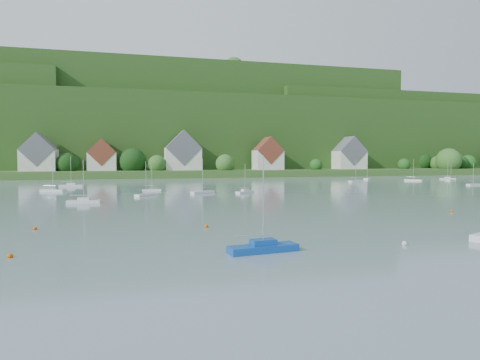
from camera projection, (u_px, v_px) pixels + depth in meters
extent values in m
cube|color=#375921|center=(170.00, 173.00, 199.82)|extent=(600.00, 60.00, 3.00)
cube|color=#1D4315|center=(160.00, 141.00, 271.49)|extent=(620.00, 160.00, 40.00)
cube|color=#1D4315|center=(176.00, 128.00, 268.70)|extent=(240.00, 130.00, 60.00)
cube|color=#1D4315|center=(393.00, 139.00, 291.33)|extent=(200.00, 110.00, 48.00)
sphere|color=#2E6123|center=(449.00, 161.00, 215.14)|extent=(12.88, 12.88, 12.88)
sphere|color=black|center=(422.00, 162.00, 231.81)|extent=(10.46, 10.46, 10.46)
sphere|color=#184B16|center=(404.00, 165.00, 214.11)|extent=(6.45, 6.45, 6.45)
sphere|color=black|center=(446.00, 162.00, 231.10)|extent=(10.68, 10.68, 10.68)
sphere|color=#2E6123|center=(157.00, 164.00, 182.34)|extent=(8.19, 8.19, 8.19)
sphere|color=#2E6123|center=(454.00, 162.00, 228.05)|extent=(10.50, 10.50, 10.50)
sphere|color=black|center=(461.00, 164.00, 221.91)|extent=(8.05, 8.05, 8.05)
sphere|color=#2E6123|center=(47.00, 166.00, 173.39)|extent=(6.49, 6.49, 6.49)
sphere|color=#2E6123|center=(267.00, 161.00, 203.39)|extent=(12.16, 12.16, 12.16)
sphere|color=#2E6123|center=(225.00, 164.00, 185.82)|extent=(8.73, 8.73, 8.73)
sphere|color=black|center=(67.00, 164.00, 175.13)|extent=(9.32, 9.32, 9.32)
sphere|color=#184B16|center=(468.00, 163.00, 225.22)|extent=(8.84, 8.84, 8.84)
sphere|color=#184B16|center=(316.00, 165.00, 198.58)|extent=(6.24, 6.24, 6.24)
sphere|color=black|center=(344.00, 164.00, 216.29)|extent=(8.16, 8.16, 8.16)
sphere|color=#2E6123|center=(437.00, 163.00, 227.74)|extent=(8.09, 8.09, 8.09)
sphere|color=black|center=(133.00, 162.00, 182.17)|extent=(11.92, 11.92, 11.92)
sphere|color=#184B16|center=(11.00, 83.00, 237.71)|extent=(10.29, 10.29, 10.29)
sphere|color=black|center=(37.00, 81.00, 230.31)|extent=(7.18, 7.18, 7.18)
sphere|color=#184B16|center=(225.00, 76.00, 259.83)|extent=(12.83, 12.83, 12.83)
sphere|color=#2E6123|center=(89.00, 65.00, 227.92)|extent=(8.18, 8.18, 8.18)
sphere|color=#184B16|center=(161.00, 80.00, 274.24)|extent=(12.73, 12.73, 12.73)
sphere|color=#184B16|center=(297.00, 76.00, 260.46)|extent=(11.50, 11.50, 11.50)
sphere|color=#184B16|center=(250.00, 82.00, 284.25)|extent=(14.65, 14.65, 14.65)
sphere|color=#2E6123|center=(234.00, 68.00, 236.80)|extent=(11.95, 11.95, 11.95)
sphere|color=#184B16|center=(354.00, 78.00, 263.57)|extent=(9.76, 9.76, 9.76)
sphere|color=#2E6123|center=(82.00, 76.00, 257.25)|extent=(7.07, 7.07, 7.07)
sphere|color=black|center=(157.00, 69.00, 237.97)|extent=(8.21, 8.21, 8.21)
sphere|color=#2E6123|center=(123.00, 75.00, 256.21)|extent=(12.24, 12.24, 12.24)
sphere|color=#2E6123|center=(344.00, 79.00, 266.62)|extent=(9.00, 9.00, 9.00)
sphere|color=#184B16|center=(314.00, 82.00, 277.83)|extent=(8.03, 8.03, 8.03)
sphere|color=#2E6123|center=(412.00, 104.00, 297.32)|extent=(9.52, 9.52, 9.52)
sphere|color=#2E6123|center=(476.00, 106.00, 311.89)|extent=(9.12, 9.12, 9.12)
sphere|color=#2E6123|center=(313.00, 98.00, 278.62)|extent=(14.97, 14.97, 14.97)
sphere|color=black|center=(421.00, 97.00, 265.21)|extent=(7.52, 7.52, 7.52)
sphere|color=#184B16|center=(284.00, 98.00, 270.85)|extent=(9.78, 9.78, 9.78)
sphere|color=#184B16|center=(342.00, 100.00, 279.83)|extent=(12.02, 12.02, 12.02)
sphere|color=black|center=(382.00, 97.00, 266.21)|extent=(11.57, 11.57, 11.57)
sphere|color=#184B16|center=(372.00, 92.00, 249.54)|extent=(12.65, 12.65, 12.65)
sphere|color=#2E6123|center=(395.00, 96.00, 260.00)|extent=(8.28, 8.28, 8.28)
sphere|color=black|center=(396.00, 105.00, 301.00)|extent=(7.47, 7.47, 7.47)
sphere|color=#2E6123|center=(318.00, 97.00, 267.56)|extent=(9.48, 9.48, 9.48)
sphere|color=black|center=(415.00, 115.00, 313.28)|extent=(8.43, 8.43, 8.43)
sphere|color=#184B16|center=(93.00, 102.00, 248.11)|extent=(12.01, 12.01, 12.01)
sphere|color=black|center=(431.00, 109.00, 285.73)|extent=(13.54, 13.54, 13.54)
sphere|color=black|center=(342.00, 107.00, 277.57)|extent=(15.08, 15.08, 15.08)
sphere|color=#2E6123|center=(318.00, 109.00, 290.21)|extent=(15.99, 15.99, 15.99)
sphere|color=black|center=(154.00, 105.00, 266.73)|extent=(15.72, 15.72, 15.72)
sphere|color=#2E6123|center=(421.00, 118.00, 349.65)|extent=(14.17, 14.17, 14.17)
sphere|color=#184B16|center=(178.00, 106.00, 266.21)|extent=(10.54, 10.54, 10.54)
cube|color=beige|center=(39.00, 160.00, 173.43)|extent=(14.00, 10.00, 9.00)
cube|color=#585960|center=(39.00, 149.00, 173.20)|extent=(14.00, 10.40, 14.00)
cube|color=beige|center=(102.00, 161.00, 181.53)|extent=(12.00, 9.00, 8.00)
cube|color=brown|center=(102.00, 152.00, 181.33)|extent=(12.00, 9.36, 12.00)
cube|color=beige|center=(183.00, 159.00, 189.11)|extent=(16.00, 11.00, 10.00)
cube|color=#585960|center=(183.00, 148.00, 188.85)|extent=(16.00, 11.44, 16.00)
cube|color=beige|center=(268.00, 160.00, 197.02)|extent=(13.00, 10.00, 9.00)
cube|color=brown|center=(268.00, 151.00, 196.79)|extent=(13.00, 10.40, 13.00)
cube|color=beige|center=(349.00, 160.00, 211.94)|extent=(15.00, 10.00, 9.00)
cube|color=#585960|center=(349.00, 151.00, 211.72)|extent=(15.00, 10.40, 15.00)
cube|color=#10439C|center=(263.00, 248.00, 35.77)|extent=(6.34, 2.54, 0.62)
cube|color=#10439C|center=(263.00, 242.00, 35.74)|extent=(2.30, 1.49, 0.50)
cylinder|color=silver|center=(263.00, 200.00, 35.56)|extent=(0.10, 0.10, 7.71)
cylinder|color=silver|center=(253.00, 235.00, 35.36)|extent=(3.37, 0.54, 0.08)
sphere|color=#CA4C00|center=(10.00, 258.00, 33.75)|extent=(0.46, 0.46, 0.46)
sphere|color=silver|center=(404.00, 245.00, 38.72)|extent=(0.48, 0.48, 0.48)
sphere|color=#CA4C00|center=(452.00, 212.00, 62.70)|extent=(0.45, 0.45, 0.45)
sphere|color=#CA4C00|center=(206.00, 227.00, 48.63)|extent=(0.47, 0.47, 0.47)
sphere|color=#CA4C00|center=(35.00, 230.00, 47.10)|extent=(0.46, 0.46, 0.46)
cube|color=silver|center=(448.00, 179.00, 162.33)|extent=(5.85, 3.88, 0.57)
cube|color=silver|center=(448.00, 177.00, 162.30)|extent=(2.29, 1.86, 0.50)
cylinder|color=silver|center=(448.00, 169.00, 162.14)|extent=(0.10, 0.10, 7.14)
cylinder|color=silver|center=(445.00, 176.00, 162.43)|extent=(2.88, 1.41, 0.08)
cube|color=silver|center=(203.00, 192.00, 96.38)|extent=(6.01, 4.29, 0.59)
cylinder|color=silver|center=(203.00, 175.00, 96.17)|extent=(0.10, 0.10, 7.42)
cylinder|color=silver|center=(200.00, 187.00, 95.71)|extent=(2.90, 1.63, 0.08)
cube|color=silver|center=(451.00, 180.00, 152.48)|extent=(4.78, 3.56, 0.48)
cylinder|color=silver|center=(451.00, 171.00, 152.32)|extent=(0.10, 0.10, 5.95)
cylinder|color=silver|center=(450.00, 177.00, 151.92)|extent=(2.30, 1.39, 0.08)
cube|color=silver|center=(71.00, 186.00, 119.45)|extent=(6.55, 2.18, 0.65)
cube|color=silver|center=(71.00, 184.00, 119.42)|extent=(2.33, 1.40, 0.50)
cylinder|color=silver|center=(71.00, 171.00, 119.23)|extent=(0.10, 0.10, 8.06)
cylinder|color=silver|center=(67.00, 182.00, 119.20)|extent=(3.55, 0.29, 0.08)
cube|color=silver|center=(367.00, 179.00, 161.46)|extent=(5.35, 5.74, 0.61)
cylinder|color=silver|center=(367.00, 168.00, 161.25)|extent=(0.10, 0.10, 7.67)
cylinder|color=silver|center=(367.00, 176.00, 160.58)|extent=(2.29, 2.58, 0.08)
cube|color=silver|center=(152.00, 190.00, 104.39)|extent=(4.81, 2.12, 0.46)
cylinder|color=silver|center=(152.00, 178.00, 104.23)|extent=(0.10, 0.10, 5.81)
cylinder|color=silver|center=(149.00, 186.00, 104.29)|extent=(2.53, 0.54, 0.08)
cube|color=silver|center=(146.00, 195.00, 89.77)|extent=(5.07, 5.04, 0.56)
cylinder|color=silver|center=(146.00, 177.00, 89.57)|extent=(0.10, 0.10, 6.98)
cylinder|color=silver|center=(143.00, 190.00, 88.99)|extent=(2.24, 2.22, 0.08)
cube|color=silver|center=(245.00, 192.00, 97.37)|extent=(5.05, 4.06, 0.51)
cube|color=silver|center=(245.00, 190.00, 97.34)|extent=(2.05, 1.84, 0.50)
cylinder|color=silver|center=(245.00, 177.00, 97.19)|extent=(0.10, 0.10, 6.41)
cylinder|color=silver|center=(243.00, 187.00, 96.73)|extent=(2.38, 1.65, 0.08)
cube|color=silver|center=(53.00, 191.00, 101.36)|extent=(6.28, 4.05, 0.61)
cylinder|color=silver|center=(53.00, 174.00, 101.15)|extent=(0.10, 0.10, 7.64)
cylinder|color=silver|center=(50.00, 186.00, 101.45)|extent=(3.11, 1.44, 0.08)
cube|color=silver|center=(84.00, 202.00, 75.09)|extent=(6.01, 2.35, 0.59)
cube|color=silver|center=(84.00, 199.00, 75.06)|extent=(2.17, 1.39, 0.50)
cylinder|color=silver|center=(83.00, 180.00, 74.89)|extent=(0.10, 0.10, 7.32)
cylinder|color=silver|center=(79.00, 195.00, 74.92)|extent=(3.20, 0.48, 0.08)
cube|color=silver|center=(356.00, 181.00, 144.55)|extent=(5.90, 3.36, 0.57)
cylinder|color=silver|center=(356.00, 170.00, 144.36)|extent=(0.10, 0.10, 7.12)
cylinder|color=silver|center=(354.00, 178.00, 144.02)|extent=(2.99, 1.10, 0.08)
cube|color=silver|center=(413.00, 180.00, 151.44)|extent=(5.05, 5.77, 0.60)
cylinder|color=silver|center=(413.00, 169.00, 151.24)|extent=(0.10, 0.10, 7.52)
cylinder|color=silver|center=(411.00, 177.00, 151.93)|extent=(2.11, 2.65, 0.08)
cube|color=silver|center=(473.00, 185.00, 126.48)|extent=(5.19, 2.55, 0.50)
cylinder|color=silver|center=(473.00, 173.00, 126.31)|extent=(0.10, 0.10, 6.25)
cylinder|color=silver|center=(472.00, 181.00, 126.07)|extent=(2.69, 0.73, 0.08)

